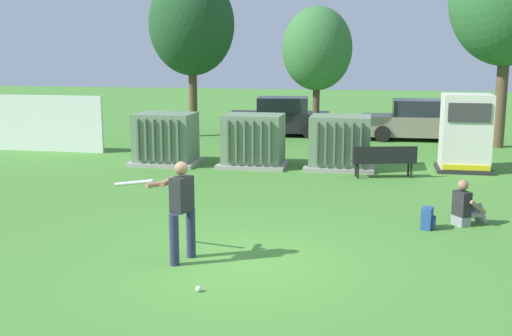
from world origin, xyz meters
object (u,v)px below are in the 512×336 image
park_bench (385,159)px  batter (179,206)px  transformer_mid_west (254,141)px  parked_car_left_of_center (416,121)px  transformer_west (166,139)px  backpack (428,219)px  seated_spectator (466,207)px  transformer_mid_east (340,143)px  parked_car_leftmost (280,118)px  generator_enclosure (465,133)px  sports_ball (198,289)px

park_bench → batter: (-3.50, -7.92, 0.44)m
transformer_mid_west → parked_car_left_of_center: bearing=52.9°
transformer_west → backpack: 9.75m
transformer_mid_west → seated_spectator: bearing=-45.5°
transformer_mid_east → park_bench: transformer_mid_east is taller
parked_car_leftmost → generator_enclosure: bearing=-45.6°
generator_enclosure → sports_ball: bearing=-115.5°
transformer_mid_west → parked_car_leftmost: (-0.29, 7.28, -0.04)m
transformer_mid_east → park_bench: bearing=-42.2°
transformer_mid_west → sports_ball: transformer_mid_west is taller
transformer_mid_west → transformer_mid_east: (2.67, 0.13, 0.00)m
park_bench → backpack: 5.19m
parked_car_left_of_center → transformer_west: bearing=-138.6°
transformer_mid_east → sports_ball: bearing=-98.0°
park_bench → parked_car_leftmost: (-4.28, 8.36, 0.22)m
backpack → parked_car_left_of_center: bearing=87.9°
seated_spectator → parked_car_leftmost: (-5.90, 13.00, 0.38)m
seated_spectator → parked_car_leftmost: parked_car_leftmost is taller
sports_ball → backpack: bearing=48.7°
transformer_mid_east → backpack: (2.16, -6.31, -0.57)m
generator_enclosure → parked_car_leftmost: 9.50m
transformer_mid_west → batter: 9.01m
transformer_mid_east → batter: batter is taller
transformer_mid_east → parked_car_left_of_center: size_ratio=0.50×
parked_car_leftmost → transformer_mid_east: bearing=-67.5°
backpack → transformer_mid_east: bearing=108.9°
sports_ball → parked_car_leftmost: size_ratio=0.02×
park_bench → batter: bearing=-113.8°
batter → seated_spectator: batter is taller
transformer_mid_east → batter: 9.38m
backpack → parked_car_leftmost: parked_car_leftmost is taller
transformer_mid_west → batter: batter is taller
sports_ball → parked_car_left_of_center: parked_car_left_of_center is taller
transformer_mid_east → generator_enclosure: size_ratio=0.91×
park_bench → transformer_mid_west: bearing=165.0°
transformer_mid_west → transformer_west: bearing=-177.2°
sports_ball → transformer_west: bearing=111.5°
transformer_mid_west → batter: (0.50, -8.99, 0.19)m
parked_car_left_of_center → sports_ball: bearing=-103.3°
batter → sports_ball: (0.70, -1.32, -0.93)m
transformer_west → batter: 9.45m
batter → parked_car_left_of_center: batter is taller
seated_spectator → backpack: bearing=-149.2°
backpack → parked_car_left_of_center: 13.21m
parked_car_left_of_center → seated_spectator: bearing=-88.6°
transformer_mid_west → park_bench: size_ratio=1.14×
backpack → parked_car_leftmost: size_ratio=0.10×
transformer_mid_west → sports_ball: (1.20, -10.31, -0.74)m
parked_car_leftmost → batter: bearing=-87.3°
transformer_west → park_bench: 6.87m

